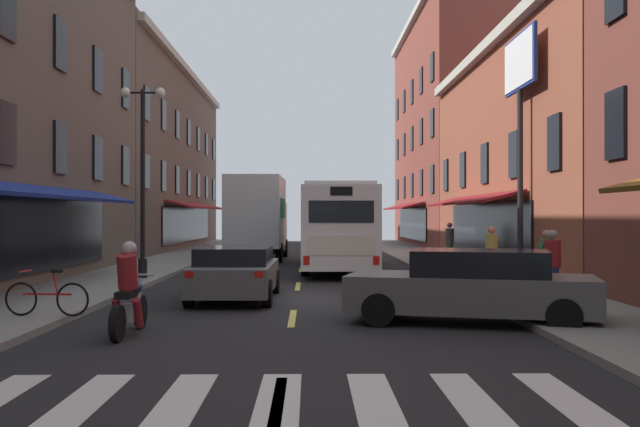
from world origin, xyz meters
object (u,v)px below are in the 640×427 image
sedan_near (473,286)px  pedestrian_rear (492,254)px  sedan_mid (235,272)px  pedestrian_far (547,261)px  box_truck (258,218)px  pedestrian_near (552,264)px  pedestrian_mid (450,242)px  billboard_sign (520,89)px  street_lamp_twin (143,173)px  bicycle_near (47,298)px  motorcycle_rider (129,295)px  transit_bus (337,226)px

sedan_near → pedestrian_rear: (2.13, 6.76, 0.26)m
sedan_mid → pedestrian_far: bearing=2.1°
sedan_near → pedestrian_far: size_ratio=3.15×
box_truck → sedan_near: size_ratio=1.52×
pedestrian_near → pedestrian_mid: pedestrian_mid is taller
billboard_sign → street_lamp_twin: (-12.00, 0.11, -2.67)m
pedestrian_mid → pedestrian_rear: size_ratio=1.02×
pedestrian_rear → pedestrian_mid: bearing=39.9°
billboard_sign → pedestrian_mid: (-0.95, 6.54, -5.13)m
billboard_sign → pedestrian_mid: size_ratio=4.60×
billboard_sign → street_lamp_twin: size_ratio=1.29×
pedestrian_rear → box_truck: bearing=74.3°
bicycle_near → motorcycle_rider: bearing=-35.4°
pedestrian_near → transit_bus: bearing=-104.7°
motorcycle_rider → pedestrian_near: 9.38m
pedestrian_rear → sedan_near: bearing=-154.7°
sedan_near → motorcycle_rider: bearing=-168.9°
box_truck → street_lamp_twin: 11.26m
transit_bus → pedestrian_far: 11.01m
sedan_mid → motorcycle_rider: (-1.32, -5.17, 0.02)m
sedan_near → street_lamp_twin: bearing=134.6°
sedan_near → motorcycle_rider: 6.50m
box_truck → sedan_mid: box_truck is taller
billboard_sign → motorcycle_rider: billboard_sign is taller
box_truck → pedestrian_near: box_truck is taller
pedestrian_far → street_lamp_twin: bearing=6.8°
transit_bus → sedan_mid: (-2.92, -10.07, -1.01)m
sedan_mid → billboard_sign: bearing=28.3°
box_truck → pedestrian_rear: (7.76, -12.65, -1.01)m
motorcycle_rider → pedestrian_near: pedestrian_near is taller
billboard_sign → pedestrian_far: 6.77m
motorcycle_rider → pedestrian_far: pedestrian_far is taller
pedestrian_near → pedestrian_rear: pedestrian_rear is taller
sedan_near → bicycle_near: 8.34m
motorcycle_rider → box_truck: bearing=87.9°
pedestrian_near → billboard_sign: bearing=-136.1°
street_lamp_twin → pedestrian_far: bearing=-21.2°
billboard_sign → bicycle_near: size_ratio=4.54×
motorcycle_rider → pedestrian_mid: (8.93, 16.31, 0.30)m
sedan_mid → bicycle_near: sedan_mid is taller
transit_bus → sedan_near: (2.13, -13.98, -0.97)m
pedestrian_mid → motorcycle_rider: bearing=139.6°
bicycle_near → pedestrian_far: size_ratio=1.07×
motorcycle_rider → pedestrian_far: size_ratio=1.29×
box_truck → pedestrian_far: bearing=-60.8°
billboard_sign → pedestrian_near: (-1.17, -6.28, -5.13)m
sedan_mid → street_lamp_twin: size_ratio=0.72×
sedan_near → pedestrian_far: pedestrian_far is taller
transit_bus → motorcycle_rider: bearing=-105.6°
pedestrian_near → street_lamp_twin: size_ratio=0.27×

